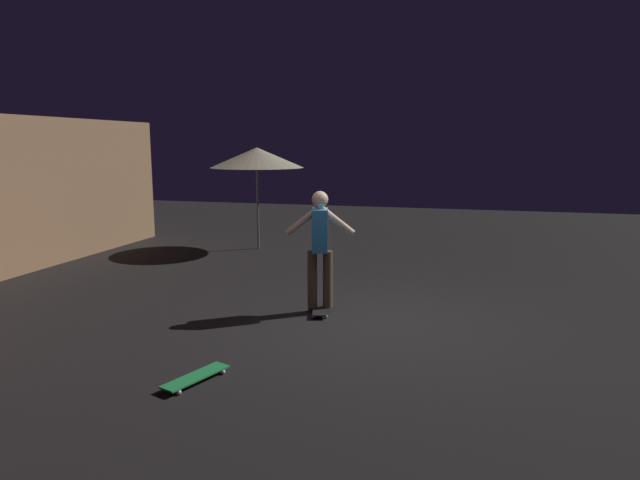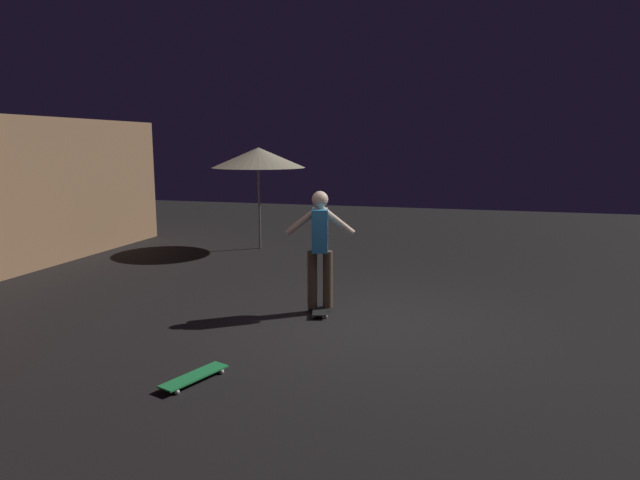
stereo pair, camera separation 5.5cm
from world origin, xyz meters
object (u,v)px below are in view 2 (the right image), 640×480
patio_umbrella (258,158)px  skater (320,241)px  skateboard_ridden (320,308)px  skateboard_spare (194,377)px

patio_umbrella → skater: bearing=-148.9°
skateboard_ridden → skateboard_spare: (-2.66, 0.59, 0.00)m
patio_umbrella → skateboard_spare: (-7.06, -2.07, -2.02)m
skateboard_spare → skater: skater is taller
patio_umbrella → skateboard_spare: patio_umbrella is taller
skateboard_ridden → skateboard_spare: same height
skateboard_ridden → skater: size_ratio=0.48×
patio_umbrella → skateboard_ridden: (-4.41, -2.66, -2.02)m
skateboard_ridden → skater: 0.98m
patio_umbrella → skateboard_ridden: size_ratio=2.86×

